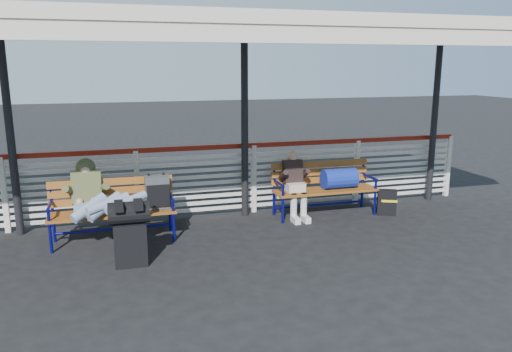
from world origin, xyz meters
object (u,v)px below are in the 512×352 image
object	(u,v)px
bench_right	(331,181)
suitcase_side	(387,202)
bench_left	(129,200)
luggage_stack	(130,231)
traveler_man	(101,201)
companion_person	(295,184)

from	to	relation	value
bench_right	suitcase_side	distance (m)	1.04
bench_left	suitcase_side	bearing A→B (deg)	0.53
luggage_stack	bench_right	xyz separation A→B (m)	(3.46, 1.37, 0.13)
luggage_stack	traveler_man	size ratio (longest dim) A/B	0.53
suitcase_side	traveler_man	bearing A→B (deg)	-150.40
bench_right	companion_person	bearing A→B (deg)	-179.49
luggage_stack	traveler_man	bearing A→B (deg)	117.85
bench_left	traveler_man	xyz separation A→B (m)	(-0.38, -0.34, 0.11)
bench_left	companion_person	world-z (taller)	companion_person
traveler_man	companion_person	distance (m)	3.20
bench_left	traveler_man	size ratio (longest dim) A/B	1.10
luggage_stack	traveler_man	xyz separation A→B (m)	(-0.35, 0.69, 0.25)
bench_left	suitcase_side	world-z (taller)	bench_left
suitcase_side	bench_left	bearing A→B (deg)	-154.48
luggage_stack	bench_left	xyz separation A→B (m)	(0.03, 1.03, 0.14)
luggage_stack	bench_left	world-z (taller)	bench_left
bench_right	companion_person	distance (m)	0.68
bench_left	companion_person	xyz separation A→B (m)	(2.75, 0.34, -0.01)
bench_left	companion_person	size ratio (longest dim) A/B	1.57
bench_left	suitcase_side	size ratio (longest dim) A/B	4.06
traveler_man	suitcase_side	bearing A→B (deg)	4.62
suitcase_side	bench_right	bearing A→B (deg)	-173.27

